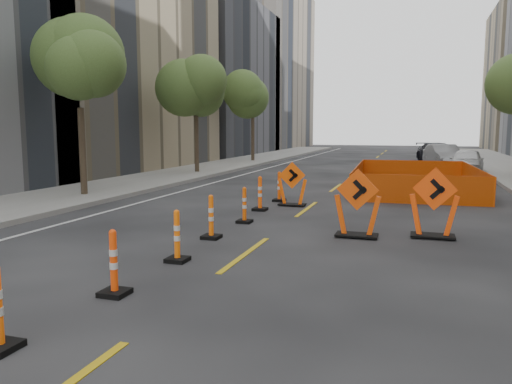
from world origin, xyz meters
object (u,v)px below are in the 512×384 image
(channelizer_3, at_px, (114,263))
(channelizer_4, at_px, (177,236))
(channelizer_5, at_px, (211,217))
(channelizer_8, at_px, (279,186))
(parked_car_far, at_px, (438,152))
(chevron_sign_right, at_px, (434,203))
(channelizer_6, at_px, (244,205))
(parked_car_mid, at_px, (443,156))
(chevron_sign_left, at_px, (292,184))
(parked_car_near, at_px, (467,162))
(channelizer_7, at_px, (260,193))
(chevron_sign_center, at_px, (357,203))

(channelizer_3, xyz_separation_m, channelizer_4, (0.03, 2.08, -0.01))
(channelizer_5, bearing_deg, channelizer_8, 90.38)
(channelizer_3, bearing_deg, parked_car_far, 79.97)
(channelizer_5, relative_size, chevron_sign_right, 0.62)
(channelizer_6, bearing_deg, parked_car_mid, 74.54)
(parked_car_mid, distance_m, parked_car_far, 5.38)
(channelizer_4, relative_size, chevron_sign_left, 0.70)
(channelizer_8, relative_size, chevron_sign_left, 0.72)
(parked_car_near, height_order, parked_car_far, parked_car_far)
(parked_car_near, bearing_deg, channelizer_6, -105.14)
(channelizer_3, relative_size, parked_car_near, 0.25)
(channelizer_5, xyz_separation_m, channelizer_7, (-0.10, 4.16, 0.02))
(channelizer_5, height_order, parked_car_far, parked_car_far)
(chevron_sign_center, bearing_deg, parked_car_far, 87.94)
(parked_car_mid, bearing_deg, channelizer_5, -117.25)
(channelizer_4, relative_size, parked_car_far, 0.21)
(parked_car_near, distance_m, parked_car_far, 10.43)
(channelizer_5, distance_m, chevron_sign_right, 5.24)
(chevron_sign_right, relative_size, parked_car_near, 0.39)
(chevron_sign_left, xyz_separation_m, chevron_sign_center, (2.60, -4.18, 0.08))
(chevron_sign_center, bearing_deg, parked_car_mid, 86.32)
(channelizer_4, height_order, channelizer_6, channelizer_4)
(chevron_sign_left, bearing_deg, channelizer_7, -143.74)
(channelizer_5, bearing_deg, channelizer_7, 91.42)
(channelizer_7, relative_size, parked_car_mid, 0.24)
(chevron_sign_left, height_order, parked_car_far, chevron_sign_left)
(channelizer_3, relative_size, parked_car_mid, 0.23)
(parked_car_near, distance_m, parked_car_mid, 5.09)
(channelizer_6, bearing_deg, parked_car_far, 77.69)
(chevron_sign_center, bearing_deg, channelizer_3, -116.37)
(channelizer_5, bearing_deg, chevron_sign_right, 18.63)
(channelizer_6, height_order, parked_car_near, parked_car_near)
(parked_car_near, xyz_separation_m, parked_car_mid, (-0.98, 5.00, 0.03))
(channelizer_3, distance_m, channelizer_8, 10.39)
(channelizer_4, height_order, parked_car_near, parked_car_near)
(channelizer_4, relative_size, channelizer_7, 0.94)
(parked_car_near, relative_size, parked_car_mid, 0.93)
(channelizer_6, xyz_separation_m, chevron_sign_right, (4.85, -0.41, 0.34))
(channelizer_3, height_order, channelizer_8, channelizer_8)
(channelizer_8, relative_size, parked_car_near, 0.25)
(channelizer_3, bearing_deg, chevron_sign_left, 86.99)
(chevron_sign_right, bearing_deg, parked_car_far, 99.23)
(channelizer_4, distance_m, chevron_sign_left, 7.48)
(channelizer_4, relative_size, channelizer_6, 1.03)
(channelizer_5, bearing_deg, channelizer_4, -85.43)
(parked_car_mid, height_order, parked_car_far, parked_car_mid)
(parked_car_near, xyz_separation_m, parked_car_far, (-1.09, 10.37, 0.00))
(channelizer_3, height_order, chevron_sign_center, chevron_sign_center)
(channelizer_4, height_order, channelizer_7, channelizer_7)
(channelizer_5, height_order, chevron_sign_left, chevron_sign_left)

